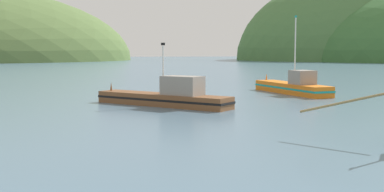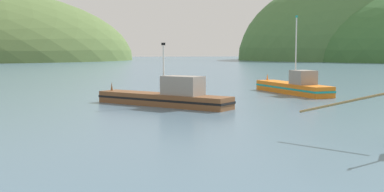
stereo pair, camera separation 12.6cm
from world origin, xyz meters
name	(u,v)px [view 1 (the left image)]	position (x,y,z in m)	size (l,w,h in m)	color
hill_far_right	(362,60)	(108.69, 189.73, 0.00)	(107.51, 86.01, 73.04)	#47703D
fishing_boat_brown	(167,97)	(0.97, 39.56, 0.73)	(9.64, 9.87, 4.85)	brown
fishing_boat_orange	(293,86)	(14.78, 47.31, 0.71)	(3.71, 11.34, 7.59)	orange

